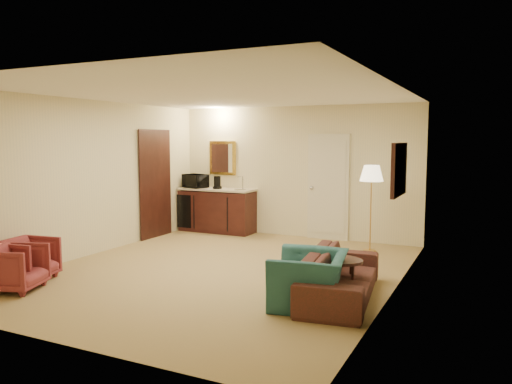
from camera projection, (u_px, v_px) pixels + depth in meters
ground at (221, 271)px, 7.41m from camera, size 6.00×6.00×0.00m
room_walls at (239, 154)px, 7.97m from camera, size 5.02×6.01×2.61m
wetbar_cabinet at (217, 210)px, 10.52m from camera, size 1.64×0.58×0.92m
sofa at (340, 267)px, 6.11m from camera, size 0.81×2.00×0.76m
teal_armchair at (309, 270)px, 5.83m from camera, size 0.78×1.05×0.83m
rose_chair_near at (15, 266)px, 6.41m from camera, size 0.77×0.79×0.65m
rose_chair_far at (28, 257)px, 6.88m from camera, size 0.68×0.71×0.65m
coffee_table at (331, 276)px, 6.27m from camera, size 0.94×0.78×0.47m
floor_lamp at (371, 209)px, 8.59m from camera, size 0.51×0.51×1.51m
waste_bin at (243, 227)px, 10.20m from camera, size 0.27×0.27×0.33m
microwave at (195, 179)px, 10.61m from camera, size 0.58×0.44×0.35m
coffee_maker at (217, 183)px, 10.36m from camera, size 0.17×0.17×0.27m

